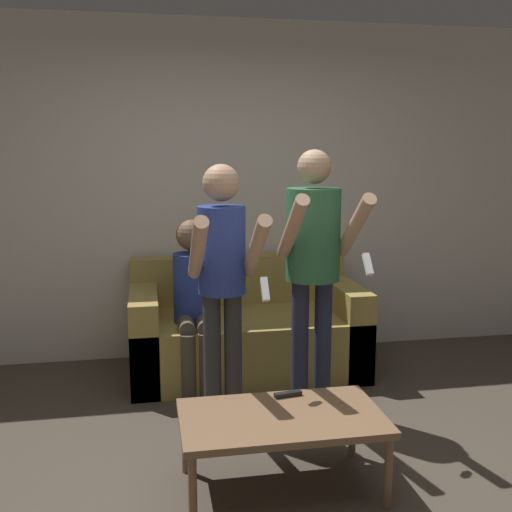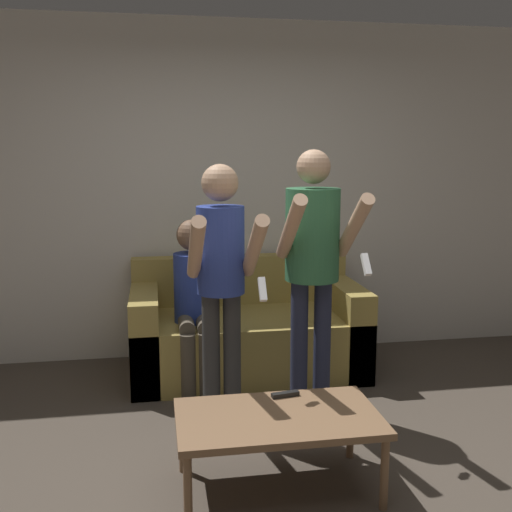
% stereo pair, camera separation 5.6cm
% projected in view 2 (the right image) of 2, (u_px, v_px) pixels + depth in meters
% --- Properties ---
extents(ground_plane, '(14.00, 14.00, 0.00)m').
position_uv_depth(ground_plane, '(279.00, 496.00, 2.95)').
color(ground_plane, '#4C4238').
extents(wall_back, '(6.40, 0.06, 2.70)m').
position_uv_depth(wall_back, '(224.00, 192.00, 4.87)').
color(wall_back, silver).
rests_on(wall_back, ground_plane).
extents(couch, '(1.73, 0.90, 0.85)m').
position_uv_depth(couch, '(246.00, 333.00, 4.60)').
color(couch, '#AD9347').
rests_on(couch, ground_plane).
extents(person_standing_left, '(0.41, 0.70, 1.60)m').
position_uv_depth(person_standing_left, '(221.00, 268.00, 3.59)').
color(person_standing_left, '#383838').
rests_on(person_standing_left, ground_plane).
extents(person_standing_right, '(0.46, 0.67, 1.69)m').
position_uv_depth(person_standing_right, '(313.00, 253.00, 3.68)').
color(person_standing_right, '#282D47').
rests_on(person_standing_right, ground_plane).
extents(person_seated, '(0.27, 0.51, 1.20)m').
position_uv_depth(person_seated, '(194.00, 295.00, 4.26)').
color(person_seated, brown).
rests_on(person_seated, ground_plane).
extents(coffee_table, '(1.00, 0.58, 0.40)m').
position_uv_depth(coffee_table, '(278.00, 422.00, 2.95)').
color(coffee_table, '#846042').
rests_on(coffee_table, ground_plane).
extents(remote_on_table, '(0.15, 0.06, 0.02)m').
position_uv_depth(remote_on_table, '(285.00, 394.00, 3.16)').
color(remote_on_table, black).
rests_on(remote_on_table, coffee_table).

